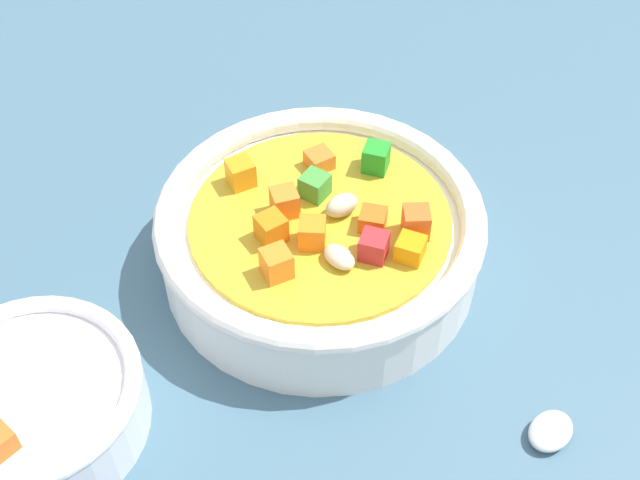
% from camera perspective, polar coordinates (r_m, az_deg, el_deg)
% --- Properties ---
extents(ground_plane, '(1.40, 1.40, 0.02)m').
position_cam_1_polar(ground_plane, '(0.57, -0.00, -2.39)').
color(ground_plane, '#42667A').
extents(soup_bowl_main, '(0.21, 0.21, 0.07)m').
position_cam_1_polar(soup_bowl_main, '(0.54, 0.01, 0.33)').
color(soup_bowl_main, white).
rests_on(soup_bowl_main, ground_plane).
extents(side_bowl_small, '(0.13, 0.13, 0.05)m').
position_cam_1_polar(side_bowl_small, '(0.50, -18.85, -10.44)').
color(side_bowl_small, white).
rests_on(side_bowl_small, ground_plane).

